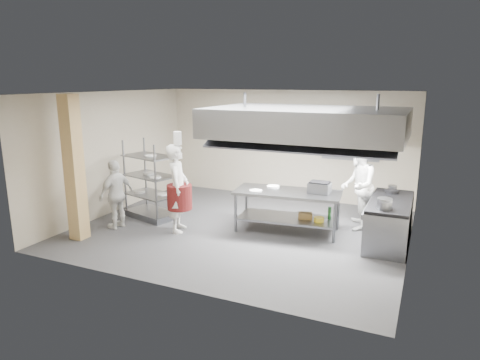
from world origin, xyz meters
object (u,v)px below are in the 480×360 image
at_px(chef_head, 178,188).
at_px(stockpot, 385,203).
at_px(cooking_range, 389,223).
at_px(chef_line, 358,186).
at_px(island, 287,211).
at_px(griddle, 319,188).
at_px(chef_plating, 116,194).
at_px(pass_rack, 150,180).

relative_size(chef_head, stockpot, 6.96).
distance_m(cooking_range, chef_line, 1.14).
bearing_deg(chef_head, cooking_range, -97.63).
xyz_separation_m(island, chef_line, (1.35, 0.84, 0.52)).
xyz_separation_m(island, cooking_range, (2.12, 0.20, -0.04)).
bearing_deg(island, griddle, 6.87).
bearing_deg(chef_line, cooking_range, 42.37).
xyz_separation_m(cooking_range, chef_head, (-4.31, -1.15, 0.55)).
distance_m(chef_plating, stockpot, 5.69).
bearing_deg(island, chef_plating, -165.63).
bearing_deg(cooking_range, griddle, -177.90).
bearing_deg(stockpot, chef_head, -173.01).
height_order(cooking_range, stockpot, stockpot).
relative_size(griddle, stockpot, 1.62).
height_order(chef_head, chef_line, chef_line).
bearing_deg(chef_line, griddle, -52.72).
distance_m(chef_head, griddle, 3.06).
xyz_separation_m(island, chef_head, (-2.19, -0.94, 0.51)).
distance_m(cooking_range, chef_head, 4.49).
distance_m(chef_line, griddle, 0.98).
relative_size(island, pass_rack, 1.22).
distance_m(pass_rack, chef_plating, 0.98).
distance_m(island, stockpot, 2.16).
height_order(island, cooking_range, island).
bearing_deg(chef_plating, chef_head, 114.44).
relative_size(chef_plating, griddle, 3.47).
relative_size(pass_rack, chef_head, 0.97).
distance_m(chef_head, chef_plating, 1.43).
xyz_separation_m(island, stockpot, (2.05, -0.42, 0.54)).
height_order(pass_rack, chef_plating, pass_rack).
xyz_separation_m(chef_line, stockpot, (0.69, -1.27, 0.02)).
height_order(chef_head, chef_plating, chef_head).
bearing_deg(chef_head, island, -89.26).
xyz_separation_m(chef_line, griddle, (-0.70, -0.69, 0.04)).
height_order(island, stockpot, stockpot).
bearing_deg(griddle, chef_line, 46.65).
bearing_deg(stockpot, chef_plating, -170.86).
bearing_deg(stockpot, island, 168.27).
bearing_deg(chef_plating, island, 119.27).
relative_size(island, chef_head, 1.18).
height_order(island, griddle, griddle).
relative_size(cooking_range, stockpot, 7.19).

